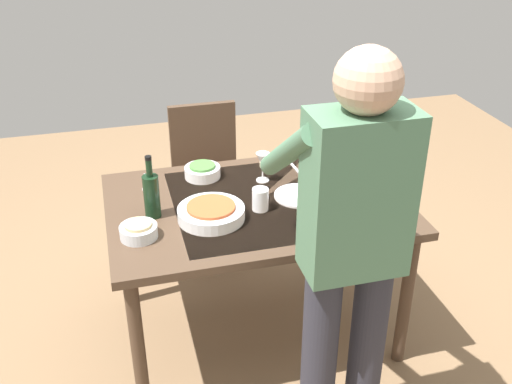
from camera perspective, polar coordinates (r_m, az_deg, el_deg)
name	(u,v)px	position (r m, az deg, el deg)	size (l,w,h in m)	color
ground_plane	(256,327)	(3.28, 0.00, -12.65)	(6.00, 6.00, 0.00)	#846647
dining_table	(256,216)	(2.87, 0.00, -2.31)	(1.38, 0.93, 0.77)	#4C3828
chair_near	(207,171)	(3.66, -4.64, 2.03)	(0.40, 0.40, 0.91)	#352114
person_server	(351,245)	(2.19, 8.93, -5.00)	(0.42, 0.61, 1.69)	#2D2D38
wine_bottle	(152,194)	(2.70, -9.83, -0.22)	(0.07, 0.07, 0.30)	black
wine_glass_left	(263,162)	(2.97, 0.64, 2.86)	(0.07, 0.07, 0.15)	white
wine_glass_right	(308,203)	(2.62, 4.96, -1.03)	(0.07, 0.07, 0.15)	white
water_cup_near_left	(351,152)	(3.26, 8.99, 3.77)	(0.07, 0.07, 0.09)	silver
water_cup_near_right	(340,208)	(2.70, 7.94, -1.50)	(0.08, 0.08, 0.11)	silver
water_cup_far_left	(261,199)	(2.74, 0.47, -0.68)	(0.08, 0.08, 0.10)	silver
serving_bowl_pasta	(211,212)	(2.69, -4.26, -1.93)	(0.30, 0.30, 0.07)	silver
side_bowl_salad	(202,171)	(3.05, -5.08, 1.99)	(0.18, 0.18, 0.07)	silver
side_bowl_bread	(139,230)	(2.60, -11.02, -3.58)	(0.16, 0.16, 0.07)	silver
dinner_plate_near	(298,196)	(2.88, 4.01, -0.34)	(0.23, 0.23, 0.01)	silver
dinner_plate_far	(370,205)	(2.84, 10.74, -1.25)	(0.23, 0.23, 0.01)	silver
table_knife	(296,168)	(3.14, 3.75, 2.23)	(0.01, 0.20, 0.01)	silver
table_fork	(144,182)	(3.05, -10.48, 0.94)	(0.01, 0.18, 0.01)	silver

